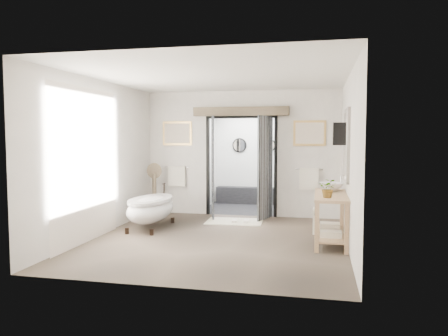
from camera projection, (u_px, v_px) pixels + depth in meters
The scene contains 13 objects.
ground_plane at pixel (217, 240), 7.79m from camera, with size 5.00×5.00×0.00m, color brown.
room_shell at pixel (213, 136), 7.55m from camera, with size 4.52×5.02×2.91m.
shower_room at pixel (251, 172), 11.62m from camera, with size 2.22×2.01×2.51m.
back_wall_dressing at pixel (240, 149), 9.94m from camera, with size 3.82×0.79×2.52m.
clawfoot_tub at pixel (151, 208), 8.78m from camera, with size 0.76×1.69×0.83m.
vanity at pixel (329, 214), 7.59m from camera, with size 0.57×1.60×0.85m.
pedestal_mirror at pixel (154, 193), 10.15m from camera, with size 0.37×0.24×1.24m.
rug at pixel (234, 221), 9.46m from camera, with size 1.20×0.80×0.01m, color beige.
slippers at pixel (240, 221), 9.32m from camera, with size 0.38×0.28×0.05m.
basin at pixel (331, 187), 7.95m from camera, with size 0.46×0.46×0.16m, color white.
plant at pixel (328, 188), 7.10m from camera, with size 0.28×0.24×0.31m, color gray.
soap_bottle_a at pixel (326, 189), 7.57m from camera, with size 0.08×0.09×0.19m, color gray.
soap_bottle_b at pixel (330, 186), 8.18m from camera, with size 0.13×0.13×0.16m, color gray.
Camera 1 is at (1.75, -7.48, 1.86)m, focal length 35.00 mm.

